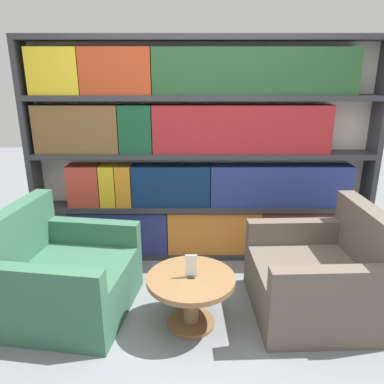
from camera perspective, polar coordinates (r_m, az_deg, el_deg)
name	(u,v)px	position (r m, az deg, el deg)	size (l,w,h in m)	color
ground_plane	(207,346)	(2.85, 2.34, -22.34)	(14.00, 14.00, 0.00)	slate
bookshelf	(201,156)	(3.64, 1.43, 5.58)	(3.32, 0.30, 2.14)	silver
armchair_left	(64,278)	(3.18, -18.89, -12.29)	(1.05, 1.06, 0.86)	#336047
armchair_right	(320,279)	(3.17, 18.93, -12.38)	(0.96, 0.97, 0.86)	brown
coffee_table	(192,290)	(2.86, -0.03, -14.78)	(0.65, 0.65, 0.41)	brown
table_sign	(192,267)	(2.76, -0.03, -11.43)	(0.08, 0.06, 0.18)	black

